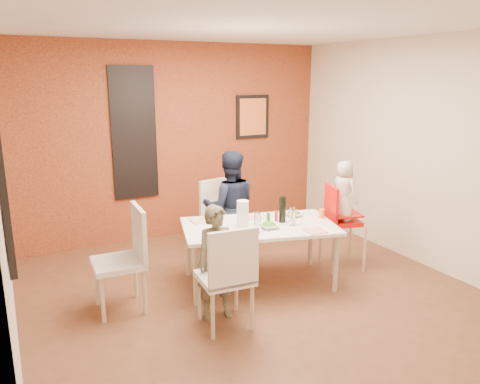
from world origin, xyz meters
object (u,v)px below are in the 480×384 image
chair_near (228,273)px  toddler (344,191)px  chair_far (220,214)px  high_chair (340,219)px  chair_left (127,253)px  paper_towel_roll (243,214)px  wine_bottle (282,209)px  child_near (217,263)px  child_far (230,207)px  dining_table (259,230)px

chair_near → toddler: toddler is taller
chair_far → toddler: size_ratio=1.38×
high_chair → chair_left: bearing=101.8°
chair_far → paper_towel_roll: chair_far is taller
chair_near → chair_left: chair_left is taller
chair_near → wine_bottle: chair_near is taller
chair_left → toddler: 2.54m
child_near → toddler: 1.90m
chair_near → child_far: size_ratio=0.71×
high_chair → wine_bottle: bearing=103.9°
high_chair → toddler: size_ratio=1.43×
dining_table → toddler: size_ratio=2.57×
chair_near → paper_towel_roll: chair_near is taller
dining_table → child_far: 0.75m
chair_near → child_near: 0.25m
wine_bottle → chair_far: bearing=105.1°
chair_left → child_near: size_ratio=0.93×
chair_far → wine_bottle: chair_far is taller
high_chair → wine_bottle: (-0.80, 0.02, 0.22)m
child_far → chair_far: bearing=-66.1°
chair_far → paper_towel_roll: size_ratio=3.43×
high_chair → paper_towel_roll: high_chair is taller
high_chair → child_near: (-1.79, -0.43, -0.05)m
chair_near → child_near: (0.01, 0.25, 0.00)m
paper_towel_roll → high_chair: bearing=-3.8°
dining_table → paper_towel_roll: (-0.18, 0.04, 0.20)m
wine_bottle → paper_towel_roll: wine_bottle is taller
child_far → paper_towel_roll: 0.75m
high_chair → chair_near: bearing=125.9°
child_far → paper_towel_roll: child_far is taller
child_far → wine_bottle: child_far is taller
child_near → child_far: (0.74, 1.23, 0.14)m
chair_left → wine_bottle: (1.69, -0.13, 0.25)m
child_near → toddler: (1.81, 0.42, 0.40)m
chair_left → child_far: size_ratio=0.75×
child_far → wine_bottle: (0.26, -0.78, 0.13)m
paper_towel_roll → toddler: bearing=-4.2°
chair_near → chair_far: chair_near is taller
high_chair → child_near: size_ratio=0.91×
dining_table → chair_near: size_ratio=1.84×
chair_far → chair_left: chair_left is taller
child_far → child_near: bearing=78.9°
child_far → paper_towel_roll: bearing=94.3°
chair_near → paper_towel_roll: size_ratio=3.49×
child_near → toddler: bearing=18.1°
chair_far → child_near: (-0.72, -1.47, 0.01)m
chair_near → high_chair: bearing=-154.9°
dining_table → wine_bottle: (0.27, -0.03, 0.21)m
chair_left → paper_towel_roll: (1.23, -0.06, 0.25)m
toddler → chair_near: bearing=98.8°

